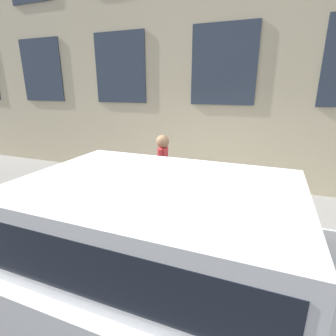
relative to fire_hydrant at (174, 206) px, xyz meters
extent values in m
plane|color=#2D2D30|center=(-0.48, -0.28, -0.50)|extent=(80.00, 80.00, 0.00)
cube|color=gray|center=(0.97, -0.28, -0.42)|extent=(2.90, 60.00, 0.14)
cube|color=#2D3847|center=(2.40, -0.28, 2.45)|extent=(0.03, 1.46, 1.73)
cube|color=#2D3847|center=(2.40, 2.39, 2.45)|extent=(0.03, 1.46, 1.73)
cube|color=#2D3847|center=(2.40, 5.06, 2.45)|extent=(0.03, 1.46, 1.73)
cylinder|color=#2D7260|center=(0.00, 0.00, -0.33)|extent=(0.36, 0.36, 0.04)
cylinder|color=#2D7260|center=(0.00, 0.00, -0.08)|extent=(0.27, 0.27, 0.55)
sphere|color=#2C5D50|center=(0.00, 0.00, 0.20)|extent=(0.28, 0.28, 0.28)
cylinder|color=black|center=(0.00, 0.00, 0.29)|extent=(0.09, 0.09, 0.11)
cylinder|color=#2D7260|center=(0.00, -0.18, -0.01)|extent=(0.09, 0.10, 0.09)
cylinder|color=#2D7260|center=(0.00, 0.18, -0.01)|extent=(0.09, 0.10, 0.09)
cylinder|color=#232328|center=(0.40, 0.40, 0.01)|extent=(0.10, 0.10, 0.72)
cylinder|color=#232328|center=(0.54, 0.40, 0.01)|extent=(0.10, 0.10, 0.72)
cube|color=red|center=(0.47, 0.40, 0.63)|extent=(0.19, 0.13, 0.54)
cylinder|color=red|center=(0.33, 0.40, 0.65)|extent=(0.08, 0.08, 0.51)
cylinder|color=red|center=(0.61, 0.40, 0.65)|extent=(0.08, 0.08, 0.51)
sphere|color=#8C6647|center=(0.47, 0.40, 1.02)|extent=(0.24, 0.24, 0.24)
cylinder|color=black|center=(-0.93, 1.15, -0.17)|extent=(0.24, 0.65, 0.65)
cylinder|color=black|center=(-0.93, -2.15, -0.17)|extent=(0.24, 0.65, 0.65)
cube|color=white|center=(-1.83, -0.50, 0.14)|extent=(2.03, 5.33, 0.63)
cube|color=white|center=(-1.83, -0.50, 0.79)|extent=(1.79, 2.56, 0.68)
cube|color=#1E232D|center=(-1.83, -0.50, 0.79)|extent=(1.80, 2.35, 0.44)
camera|label=1|loc=(-3.87, -1.42, 1.96)|focal=28.00mm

